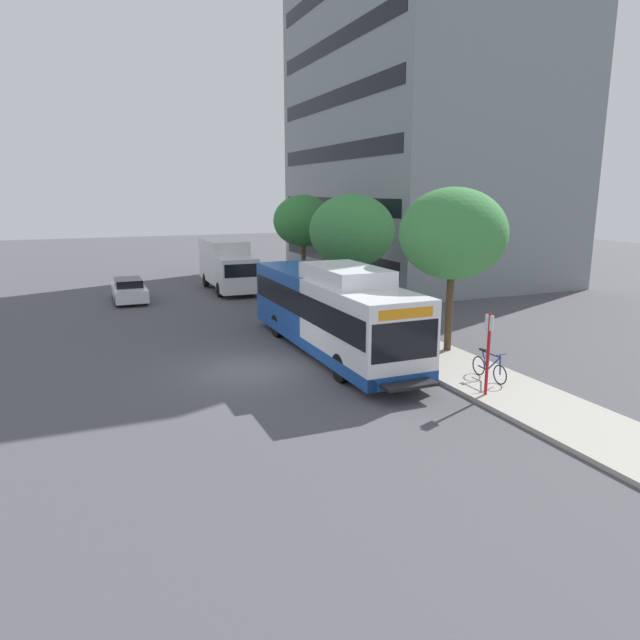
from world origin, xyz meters
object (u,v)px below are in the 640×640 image
object	(u,v)px
bus_stop_sign_pole	(488,348)
street_tree_near_stop	(453,234)
street_tree_far_block	(303,221)
box_truck_background	(227,264)
parked_car_far_lane	(129,290)
transit_bus	(330,311)
street_tree_mid_block	(352,231)
bicycle_parked	(489,367)

from	to	relation	value
bus_stop_sign_pole	street_tree_near_stop	world-z (taller)	street_tree_near_stop
street_tree_near_stop	street_tree_far_block	xyz separation A→B (m)	(0.25, 16.63, -0.26)
box_truck_background	street_tree_near_stop	bearing A→B (deg)	-76.11
bus_stop_sign_pole	parked_car_far_lane	bearing A→B (deg)	112.34
transit_bus	street_tree_mid_block	world-z (taller)	street_tree_mid_block
transit_bus	street_tree_mid_block	size ratio (longest dim) A/B	2.01
bus_stop_sign_pole	bicycle_parked	world-z (taller)	bus_stop_sign_pole
transit_bus	bus_stop_sign_pole	world-z (taller)	transit_bus
bus_stop_sign_pole	box_truck_background	distance (m)	23.15
street_tree_far_block	box_truck_background	bearing A→B (deg)	161.77
street_tree_mid_block	parked_car_far_lane	xyz separation A→B (m)	(-11.03, 7.33, -3.62)
street_tree_near_stop	street_tree_far_block	distance (m)	16.64
street_tree_far_block	transit_bus	bearing A→B (deg)	-107.12
parked_car_far_lane	street_tree_near_stop	bearing A→B (deg)	-57.20
street_tree_near_stop	street_tree_mid_block	distance (m)	9.40
street_tree_near_stop	parked_car_far_lane	distance (m)	20.31
street_tree_far_block	parked_car_far_lane	xyz separation A→B (m)	(-11.03, 0.09, -3.83)
bicycle_parked	parked_car_far_lane	distance (m)	22.66
bus_stop_sign_pole	street_tree_mid_block	xyz separation A→B (m)	(2.18, 14.19, 2.64)
street_tree_far_block	bicycle_parked	bearing A→B (deg)	-93.22
box_truck_background	bicycle_parked	bearing A→B (deg)	-80.62
parked_car_far_lane	street_tree_mid_block	bearing A→B (deg)	-33.63
bus_stop_sign_pole	street_tree_near_stop	distance (m)	6.04
street_tree_far_block	box_truck_background	xyz separation A→B (m)	(-4.75, 1.57, -2.75)
street_tree_near_stop	bicycle_parked	bearing A→B (deg)	-103.64
parked_car_far_lane	box_truck_background	bearing A→B (deg)	13.22
bus_stop_sign_pole	street_tree_far_block	bearing A→B (deg)	84.18
transit_bus	bus_stop_sign_pole	xyz separation A→B (m)	(2.35, -6.72, -0.05)
bicycle_parked	street_tree_near_stop	size ratio (longest dim) A/B	0.28
street_tree_mid_block	bus_stop_sign_pole	bearing A→B (deg)	-98.73
parked_car_far_lane	bicycle_parked	bearing A→B (deg)	-64.12
transit_bus	bus_stop_sign_pole	size ratio (longest dim) A/B	4.71
transit_bus	parked_car_far_lane	world-z (taller)	transit_bus
bicycle_parked	street_tree_near_stop	bearing A→B (deg)	76.36
street_tree_mid_block	street_tree_far_block	bearing A→B (deg)	89.96
street_tree_near_stop	box_truck_background	world-z (taller)	street_tree_near_stop
bicycle_parked	street_tree_mid_block	bearing A→B (deg)	85.02
box_truck_background	street_tree_far_block	bearing A→B (deg)	-18.23
bus_stop_sign_pole	box_truck_background	world-z (taller)	box_truck_background
bus_stop_sign_pole	bicycle_parked	size ratio (longest dim) A/B	1.48
parked_car_far_lane	street_tree_far_block	bearing A→B (deg)	-0.47
transit_bus	street_tree_mid_block	xyz separation A→B (m)	(4.53, 7.47, 2.58)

